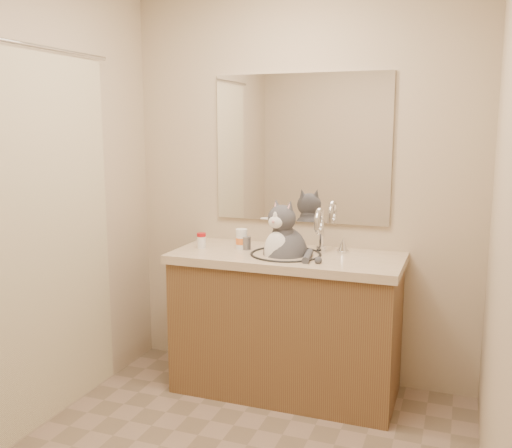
{
  "coord_description": "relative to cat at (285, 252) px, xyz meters",
  "views": [
    {
      "loc": [
        0.95,
        -2.15,
        1.59
      ],
      "look_at": [
        -0.08,
        0.65,
        1.07
      ],
      "focal_mm": 40.0,
      "sensor_mm": 36.0,
      "label": 1
    }
  ],
  "objects": [
    {
      "name": "pill_bottle_orange",
      "position": [
        -0.29,
        0.05,
        0.05
      ],
      "size": [
        0.09,
        0.09,
        0.12
      ],
      "rotation": [
        0.0,
        0.0,
        -0.31
      ],
      "color": "white",
      "rests_on": "vanity"
    },
    {
      "name": "vanity",
      "position": [
        0.01,
        0.01,
        -0.42
      ],
      "size": [
        1.34,
        0.59,
        1.12
      ],
      "color": "brown",
      "rests_on": "ground"
    },
    {
      "name": "grey_canister",
      "position": [
        -0.25,
        0.04,
        0.03
      ],
      "size": [
        0.06,
        0.06,
        0.08
      ],
      "rotation": [
        0.0,
        0.0,
        -0.25
      ],
      "color": "slate",
      "rests_on": "vanity"
    },
    {
      "name": "pill_bottle_redcap",
      "position": [
        -0.53,
        -0.01,
        0.04
      ],
      "size": [
        0.06,
        0.06,
        0.09
      ],
      "rotation": [
        0.0,
        0.0,
        0.16
      ],
      "color": "white",
      "rests_on": "vanity"
    },
    {
      "name": "mirror",
      "position": [
        0.01,
        0.29,
        0.59
      ],
      "size": [
        1.1,
        0.02,
        0.9
      ],
      "primitive_type": "cube",
      "color": "white",
      "rests_on": "room"
    },
    {
      "name": "room",
      "position": [
        0.01,
        -0.95,
        0.34
      ],
      "size": [
        2.22,
        2.52,
        2.42
      ],
      "color": "gray",
      "rests_on": "ground"
    },
    {
      "name": "shower_curtain",
      "position": [
        -1.04,
        -0.85,
        0.17
      ],
      "size": [
        0.02,
        1.3,
        1.93
      ],
      "color": "beige",
      "rests_on": "ground"
    },
    {
      "name": "cat",
      "position": [
        0.0,
        0.0,
        0.0
      ],
      "size": [
        0.36,
        0.38,
        0.53
      ],
      "rotation": [
        0.0,
        0.0,
        -0.29
      ],
      "color": "#444449",
      "rests_on": "vanity"
    }
  ]
}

